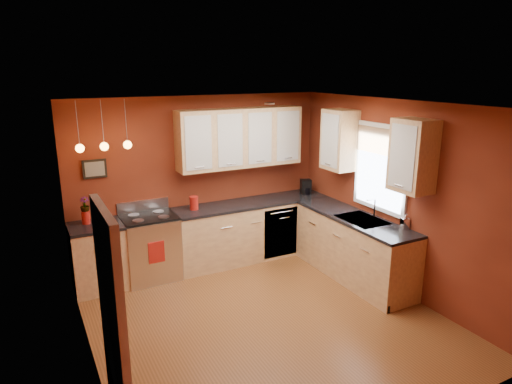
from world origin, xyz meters
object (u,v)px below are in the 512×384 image
red_canister (194,203)px  soap_pump (405,221)px  coffee_maker (306,187)px  gas_range (151,247)px  sink (362,221)px

red_canister → soap_pump: bearing=-43.8°
red_canister → coffee_maker: size_ratio=0.82×
coffee_maker → soap_pump: (0.20, -2.04, -0.01)m
gas_range → red_canister: red_canister is taller
gas_range → coffee_maker: 2.73m
sink → red_canister: sink is taller
sink → soap_pump: 0.62m
gas_range → sink: size_ratio=1.59×
gas_range → soap_pump: soap_pump is taller
gas_range → soap_pump: (2.87, -2.05, 0.56)m
gas_range → sink: (2.62, -1.50, 0.43)m
red_canister → coffee_maker: bearing=-1.1°
coffee_maker → soap_pump: coffee_maker is taller
coffee_maker → gas_range: bearing=-160.3°
red_canister → soap_pump: (2.17, -2.08, 0.00)m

